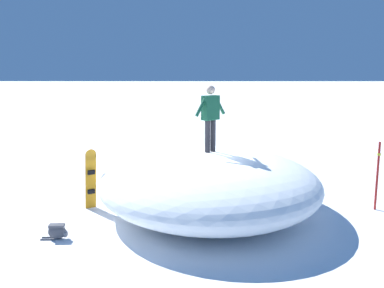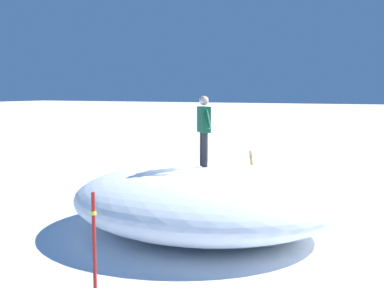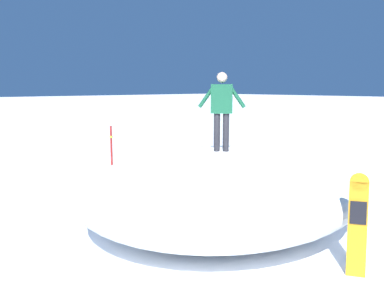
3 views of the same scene
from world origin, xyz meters
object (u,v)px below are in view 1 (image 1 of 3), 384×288
snowboard_primary_upright (91,178)px  trail_marker_pole (377,175)px  backpack_near (58,231)px  snowboarder_standing (210,114)px

snowboard_primary_upright → trail_marker_pole: 7.76m
snowboard_primary_upright → backpack_near: snowboard_primary_upright is taller
snowboarder_standing → trail_marker_pole: snowboarder_standing is taller
snowboarder_standing → trail_marker_pole: size_ratio=0.93×
backpack_near → trail_marker_pole: bearing=-75.7°
trail_marker_pole → snowboard_primary_upright: bearing=89.7°
snowboard_primary_upright → snowboarder_standing: bearing=-93.1°
backpack_near → snowboard_primary_upright: bearing=-7.8°
trail_marker_pole → backpack_near: bearing=104.3°
backpack_near → trail_marker_pole: size_ratio=0.32×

